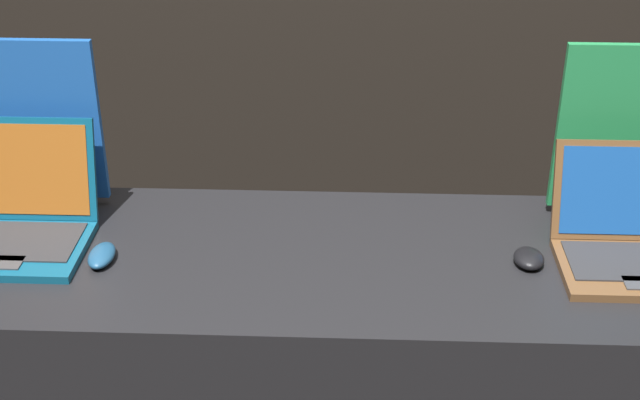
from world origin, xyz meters
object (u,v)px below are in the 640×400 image
mouse_front (102,255)px  mouse_back (529,258)px  promo_stand_front (35,128)px  laptop_back (633,238)px  promo_stand_back (619,136)px  laptop_front (20,217)px

mouse_front → mouse_back: 1.01m
promo_stand_front → laptop_back: (1.48, -0.22, -0.16)m
laptop_back → promo_stand_back: bearing=90.0°
laptop_front → promo_stand_front: 0.24m
mouse_front → mouse_back: (1.01, 0.03, 0.00)m
laptop_front → promo_stand_back: size_ratio=0.75×
laptop_front → laptop_back: laptop_front is taller
promo_stand_front → mouse_back: 1.27m
laptop_back → promo_stand_back: size_ratio=0.77×
laptop_back → promo_stand_back: 0.28m
mouse_back → promo_stand_back: (0.24, 0.26, 0.20)m
laptop_front → mouse_back: 1.23m
mouse_front → promo_stand_back: promo_stand_back is taller
laptop_front → mouse_back: bearing=-3.0°
mouse_front → promo_stand_front: 0.41m
mouse_front → mouse_back: size_ratio=1.23×
promo_stand_front → mouse_back: promo_stand_front is taller
laptop_front → mouse_back: (1.23, -0.07, -0.05)m
laptop_front → laptop_back: 1.48m
mouse_front → promo_stand_front: size_ratio=0.25×
mouse_front → laptop_back: (1.25, 0.06, 0.04)m
laptop_front → mouse_front: 0.24m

